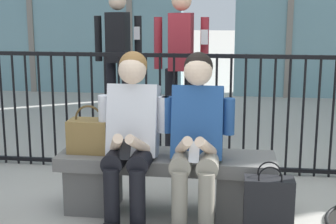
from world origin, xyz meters
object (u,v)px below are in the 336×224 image
(stone_bench, at_px, (166,177))
(seated_person_with_phone, at_px, (131,131))
(seated_person_companion, at_px, (197,134))
(handbag_on_bench, at_px, (89,135))
(shopping_bag, at_px, (268,209))
(bystander_at_railing, at_px, (181,59))
(bystander_further_back, at_px, (118,53))

(stone_bench, height_order, seated_person_with_phone, seated_person_with_phone)
(seated_person_companion, xyz_separation_m, handbag_on_bench, (-0.81, 0.12, -0.07))
(seated_person_with_phone, relative_size, seated_person_companion, 1.00)
(shopping_bag, distance_m, bystander_at_railing, 2.19)
(seated_person_companion, relative_size, bystander_further_back, 0.71)
(bystander_at_railing, bearing_deg, bystander_further_back, 141.41)
(shopping_bag, bearing_deg, bystander_at_railing, 112.72)
(stone_bench, xyz_separation_m, bystander_further_back, (-0.86, 2.15, 0.73))
(seated_person_companion, height_order, handbag_on_bench, seated_person_companion)
(handbag_on_bench, relative_size, bystander_further_back, 0.21)
(handbag_on_bench, xyz_separation_m, bystander_at_railing, (0.52, 1.52, 0.42))
(seated_person_with_phone, bearing_deg, bystander_further_back, 105.41)
(handbag_on_bench, relative_size, bystander_at_railing, 0.21)
(seated_person_companion, bearing_deg, handbag_on_bench, 171.70)
(seated_person_with_phone, xyz_separation_m, seated_person_companion, (0.47, 0.00, 0.00))
(seated_person_companion, relative_size, bystander_at_railing, 0.71)
(seated_person_with_phone, xyz_separation_m, shopping_bag, (0.96, -0.25, -0.43))
(bystander_at_railing, xyz_separation_m, bystander_further_back, (-0.80, 0.64, 0.00))
(seated_person_companion, xyz_separation_m, shopping_bag, (0.50, -0.25, -0.43))
(seated_person_with_phone, xyz_separation_m, handbag_on_bench, (-0.35, 0.12, -0.07))
(handbag_on_bench, xyz_separation_m, shopping_bag, (1.31, -0.36, -0.36))
(bystander_at_railing, distance_m, bystander_further_back, 1.03)
(bystander_further_back, bearing_deg, seated_person_companion, -64.34)
(seated_person_companion, bearing_deg, bystander_further_back, 115.66)
(handbag_on_bench, distance_m, bystander_at_railing, 1.66)
(seated_person_companion, bearing_deg, stone_bench, 151.13)
(stone_bench, xyz_separation_m, seated_person_with_phone, (-0.23, -0.13, 0.38))
(seated_person_companion, xyz_separation_m, bystander_at_railing, (-0.29, 1.64, 0.35))
(seated_person_with_phone, height_order, handbag_on_bench, seated_person_with_phone)
(seated_person_with_phone, distance_m, handbag_on_bench, 0.37)
(handbag_on_bench, distance_m, shopping_bag, 1.41)
(seated_person_with_phone, bearing_deg, shopping_bag, -14.32)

